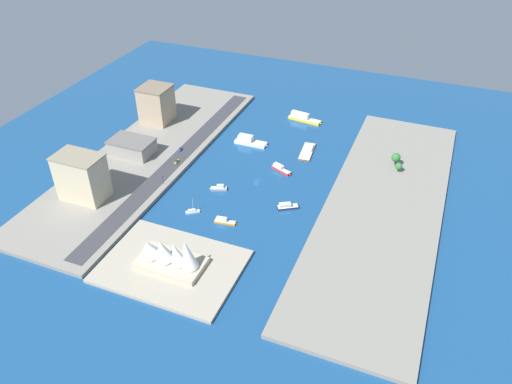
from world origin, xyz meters
TOP-DOWN VIEW (x-y plane):
  - ground_plane at (0.00, 0.00)m, footprint 440.00×440.00m
  - quay_west at (-85.63, 0.00)m, footprint 70.00×240.00m
  - quay_east at (85.63, 0.00)m, footprint 70.00×240.00m
  - peninsula_point at (11.54, 94.54)m, footprint 74.18×54.19m
  - road_strip at (61.27, 0.00)m, footprint 12.05×228.00m
  - ferry_white_commuter at (23.87, -44.46)m, footprint 26.07×8.17m
  - ferry_yellow_fast at (-2.62, -96.12)m, footprint 29.23×10.03m
  - water_taxi_orange at (1.23, 49.08)m, footprint 14.20×5.18m
  - yacht_sleek_gray at (19.04, 18.94)m, footprint 11.90×7.20m
  - barge_flat_brown at (-20.75, -49.72)m, footprint 10.97×26.89m
  - patrol_launch_navy at (-29.11, 21.10)m, footprint 13.67×10.71m
  - tugboat_red at (-11.15, -17.85)m, footprint 16.73×9.87m
  - sailboat_small_white at (23.64, 47.21)m, footprint 8.60×6.87m
  - apartment_midrise_tan at (104.86, -47.49)m, footprint 23.06×23.08m
  - carpark_squat_concrete at (95.25, 3.89)m, footprint 31.29×20.57m
  - office_block_beige at (92.87, 60.71)m, footprint 29.71×19.40m
  - taxi_yellow_cab at (59.38, 3.35)m, footprint 1.89×4.77m
  - hatchback_blue at (65.29, -12.35)m, footprint 2.16×4.44m
  - traffic_light_waterfront at (54.08, 30.47)m, footprint 0.36×0.36m
  - opera_landmark at (12.07, 94.54)m, footprint 38.07×20.59m
  - park_tree_cluster at (-85.16, -48.08)m, footprint 8.97×12.94m

SIDE VIEW (x-z plane):
  - ground_plane at x=0.00m, z-range 0.00..0.00m
  - barge_flat_brown at x=-20.75m, z-range -0.39..2.39m
  - peninsula_point at x=11.54m, z-range 0.00..2.00m
  - sailboat_small_white at x=23.64m, z-range -4.31..6.36m
  - quay_west at x=-85.63m, z-range 0.00..2.61m
  - quay_east at x=85.63m, z-range 0.00..2.61m
  - yacht_sleek_gray at x=19.04m, z-range -0.57..3.28m
  - water_taxi_orange at x=1.23m, z-range -0.58..3.33m
  - patrol_launch_navy at x=-29.11m, z-range -0.42..3.37m
  - tugboat_red at x=-11.15m, z-range -0.46..3.76m
  - ferry_white_commuter at x=23.87m, z-range -0.92..5.67m
  - ferry_yellow_fast at x=-2.62m, z-range -0.87..5.74m
  - road_strip at x=61.27m, z-range 2.61..2.76m
  - hatchback_blue at x=65.29m, z-range 2.74..4.30m
  - taxi_yellow_cab at x=59.38m, z-range 2.75..4.32m
  - traffic_light_waterfront at x=54.08m, z-range 3.70..10.20m
  - carpark_squat_concrete at x=95.25m, z-range 2.64..13.53m
  - park_tree_cluster at x=-85.16m, z-range 3.69..13.44m
  - opera_landmark at x=12.07m, z-range -1.32..19.17m
  - apartment_midrise_tan at x=104.86m, z-range 2.64..31.67m
  - office_block_beige at x=92.87m, z-range 2.64..32.80m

